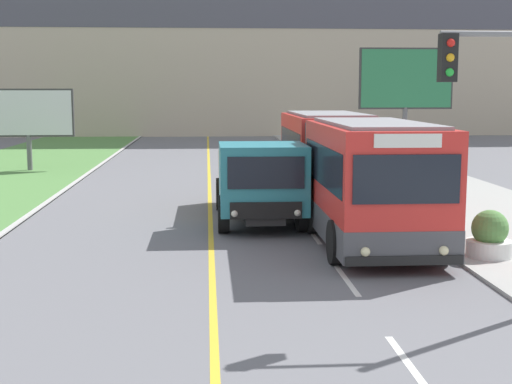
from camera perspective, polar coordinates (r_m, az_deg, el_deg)
city_bus at (r=20.85m, az=7.25°, el=1.82°), size 2.68×12.63×3.11m
dump_truck at (r=20.46m, az=0.32°, el=0.75°), size 2.45×6.58×2.40m
billboard_large at (r=36.21m, az=11.91°, el=8.62°), size 4.66×0.24×5.91m
billboard_small at (r=35.92m, az=-17.80°, el=5.92°), size 4.35×0.24×3.93m
planter_round_near at (r=17.16m, az=18.18°, el=-3.39°), size 1.04×1.04×1.08m
planter_round_second at (r=21.81m, az=13.55°, el=-0.75°), size 1.04×1.04×1.12m
planter_round_third at (r=26.59m, az=10.60°, el=0.87°), size 1.08×1.08×1.09m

